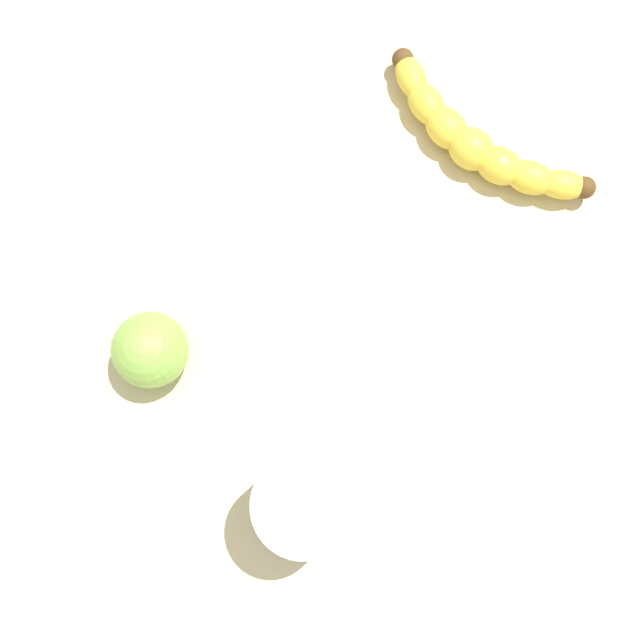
# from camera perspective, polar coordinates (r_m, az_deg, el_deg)

# --- Properties ---
(wooden_tabletop) EXTENTS (1.20, 1.20, 0.03)m
(wooden_tabletop) POSITION_cam_1_polar(r_m,az_deg,el_deg) (0.75, 5.78, -2.26)
(wooden_tabletop) COLOR beige
(wooden_tabletop) RESTS_ON ground
(banana) EXTENTS (0.14, 0.21, 0.04)m
(banana) POSITION_cam_1_polar(r_m,az_deg,el_deg) (0.79, 11.41, 12.68)
(banana) COLOR yellow
(banana) RESTS_ON wooden_tabletop
(smoothie_glass) EXTENTS (0.08, 0.08, 0.10)m
(smoothie_glass) POSITION_cam_1_polar(r_m,az_deg,el_deg) (0.68, -1.13, -13.20)
(smoothie_glass) COLOR silver
(smoothie_glass) RESTS_ON wooden_tabletop
(green_apple_fruit) EXTENTS (0.07, 0.07, 0.07)m
(green_apple_fruit) POSITION_cam_1_polar(r_m,az_deg,el_deg) (0.72, -12.30, -2.16)
(green_apple_fruit) COLOR #84B747
(green_apple_fruit) RESTS_ON wooden_tabletop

